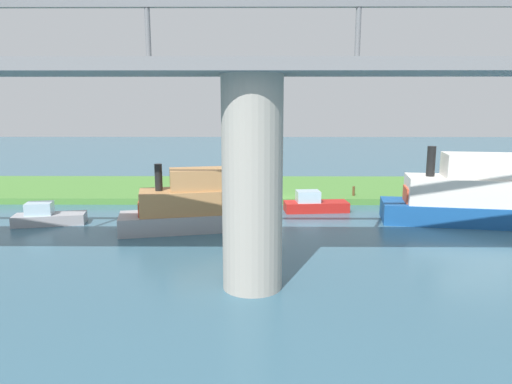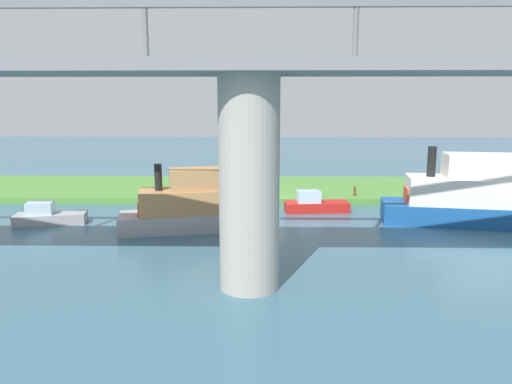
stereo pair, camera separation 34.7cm
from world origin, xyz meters
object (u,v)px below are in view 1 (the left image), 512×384
pontoon_yellow (47,216)px  mooring_post (354,191)px  motorboat_red (466,195)px  riverboat_paddlewheel (191,205)px  skiff_small (186,202)px  person_on_bank (245,184)px  motorboat_white (314,204)px  bridge_pylon (252,185)px

pontoon_yellow → mooring_post: bearing=-160.8°
motorboat_red → riverboat_paddlewheel: bearing=5.6°
skiff_small → person_on_bank: bearing=-131.7°
riverboat_paddlewheel → motorboat_red: bearing=-174.4°
riverboat_paddlewheel → motorboat_white: size_ratio=1.80×
mooring_post → motorboat_white: (3.68, 3.65, -0.32)m
pontoon_yellow → skiff_small: size_ratio=0.94×
person_on_bank → mooring_post: person_on_bank is taller
motorboat_white → motorboat_red: bearing=160.8°
mooring_post → skiff_small: 13.78m
bridge_pylon → pontoon_yellow: size_ratio=1.91×
bridge_pylon → pontoon_yellow: bridge_pylon is taller
mooring_post → bridge_pylon: bearing=66.3°
pontoon_yellow → skiff_small: bearing=-153.6°
bridge_pylon → motorboat_white: size_ratio=1.87×
mooring_post → motorboat_red: 9.41m
person_on_bank → pontoon_yellow: (13.02, 9.18, -0.66)m
motorboat_red → riverboat_paddlewheel: motorboat_red is taller
motorboat_white → riverboat_paddlewheel: bearing=31.5°
motorboat_red → pontoon_yellow: (28.18, 0.60, -1.38)m
mooring_post → motorboat_red: size_ratio=0.07×
skiff_small → motorboat_white: (-9.68, 0.30, -0.04)m
pontoon_yellow → motorboat_white: 18.80m
mooring_post → motorboat_white: bearing=44.8°
bridge_pylon → pontoon_yellow: bearing=-37.9°
mooring_post → pontoon_yellow: size_ratio=0.16×
motorboat_red → pontoon_yellow: motorboat_red is taller
bridge_pylon → riverboat_paddlewheel: (4.07, -9.64, -2.99)m
bridge_pylon → motorboat_red: 18.45m
motorboat_red → motorboat_white: (9.81, -3.41, -1.36)m
riverboat_paddlewheel → skiff_small: (1.19, -5.51, -0.99)m
motorboat_red → motorboat_white: size_ratio=2.16×
bridge_pylon → skiff_small: 16.53m
motorboat_red → motorboat_white: motorboat_red is taller
mooring_post → pontoon_yellow: pontoon_yellow is taller
person_on_bank → skiff_small: person_on_bank is taller
mooring_post → skiff_small: bearing=14.1°
person_on_bank → pontoon_yellow: person_on_bank is taller
riverboat_paddlewheel → mooring_post: bearing=-144.0°
riverboat_paddlewheel → skiff_small: riverboat_paddlewheel is taller
person_on_bank → skiff_small: size_ratio=0.27×
skiff_small → motorboat_white: bearing=178.2°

